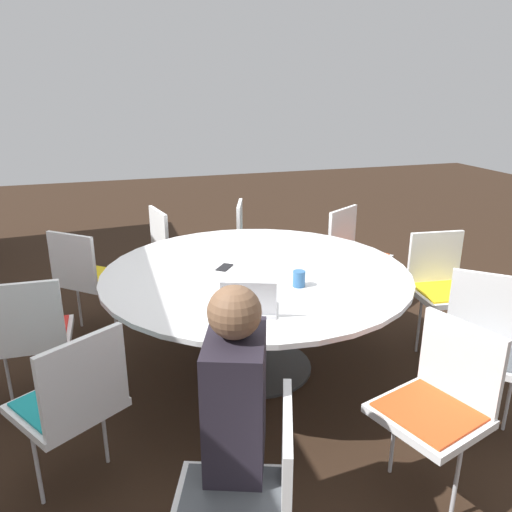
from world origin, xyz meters
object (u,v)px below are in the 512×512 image
(chair_7, at_px, (86,273))
(chair_1, at_px, (439,398))
(chair_3, at_px, (441,282))
(chair_6, at_px, (174,246))
(chair_8, at_px, (30,330))
(cell_phone, at_px, (225,267))
(chair_2, at_px, (482,337))
(chair_4, at_px, (354,249))
(chair_0, at_px, (250,496))
(person_0, at_px, (232,407))
(handbag, at_px, (472,348))
(chair_5, at_px, (253,239))
(coffee_cup, at_px, (299,279))
(chair_9, at_px, (72,397))
(laptop, at_px, (249,305))

(chair_7, bearing_deg, chair_1, -13.09)
(chair_3, bearing_deg, chair_6, -32.97)
(chair_7, distance_m, chair_8, 0.96)
(chair_7, bearing_deg, cell_phone, 1.17)
(chair_2, relative_size, chair_4, 1.00)
(chair_0, xyz_separation_m, chair_8, (1.60, 0.88, 0.00))
(person_0, distance_m, cell_phone, 1.52)
(chair_7, height_order, person_0, person_0)
(chair_0, height_order, handbag, chair_0)
(chair_5, xyz_separation_m, person_0, (-2.72, 0.92, 0.19))
(chair_2, xyz_separation_m, chair_7, (1.78, 2.19, 0.00))
(chair_3, xyz_separation_m, chair_5, (1.45, 1.01, 0.00))
(coffee_cup, distance_m, handbag, 1.45)
(chair_1, distance_m, handbag, 1.39)
(chair_0, distance_m, chair_3, 2.47)
(coffee_cup, bearing_deg, chair_5, -7.66)
(chair_6, bearing_deg, coffee_cup, 5.12)
(chair_5, bearing_deg, cell_phone, -6.06)
(chair_0, height_order, chair_9, same)
(chair_8, bearing_deg, cell_phone, 7.94)
(chair_3, bearing_deg, chair_1, 59.63)
(coffee_cup, distance_m, cell_phone, 0.58)
(chair_5, bearing_deg, chair_2, 35.98)
(chair_1, bearing_deg, chair_8, 38.41)
(chair_7, xyz_separation_m, chair_8, (-0.91, 0.31, 0.00))
(person_0, xyz_separation_m, handbag, (0.94, -1.99, -0.58))
(chair_9, bearing_deg, cell_phone, 11.23)
(person_0, bearing_deg, chair_7, 34.77)
(coffee_cup, bearing_deg, chair_3, -78.71)
(chair_4, height_order, chair_5, same)
(chair_9, bearing_deg, laptop, -20.92)
(chair_4, relative_size, chair_9, 1.00)
(chair_7, bearing_deg, chair_9, -50.24)
(chair_1, relative_size, chair_9, 1.00)
(chair_6, height_order, chair_8, same)
(cell_phone, bearing_deg, chair_0, 168.83)
(chair_3, xyz_separation_m, person_0, (-1.27, 1.93, 0.19))
(chair_8, bearing_deg, chair_7, 72.93)
(chair_3, distance_m, chair_6, 2.29)
(chair_1, distance_m, chair_4, 2.23)
(coffee_cup, height_order, cell_phone, coffee_cup)
(chair_7, distance_m, laptop, 1.76)
(chair_6, xyz_separation_m, cell_phone, (-1.26, -0.17, 0.21))
(chair_0, bearing_deg, chair_3, -31.38)
(cell_phone, bearing_deg, handbag, -107.99)
(chair_0, bearing_deg, laptop, 3.72)
(chair_0, distance_m, chair_1, 1.05)
(chair_2, height_order, chair_8, same)
(chair_0, distance_m, chair_2, 1.77)
(chair_8, distance_m, handbag, 2.93)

